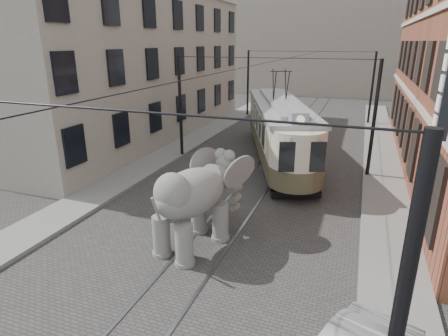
% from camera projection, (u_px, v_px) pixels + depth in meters
% --- Properties ---
extents(ground, '(120.00, 120.00, 0.00)m').
position_uv_depth(ground, '(238.00, 207.00, 16.12)').
color(ground, '#3E3B39').
extents(tram_rails, '(1.54, 80.00, 0.02)m').
position_uv_depth(tram_rails, '(238.00, 207.00, 16.11)').
color(tram_rails, slate).
rests_on(tram_rails, ground).
extents(sidewalk_right, '(2.00, 60.00, 0.15)m').
position_uv_depth(sidewalk_right, '(389.00, 229.00, 14.13)').
color(sidewalk_right, slate).
rests_on(sidewalk_right, ground).
extents(sidewalk_left, '(2.00, 60.00, 0.15)m').
position_uv_depth(sidewalk_left, '(111.00, 187.00, 18.21)').
color(sidewalk_left, slate).
rests_on(sidewalk_left, ground).
extents(stucco_building, '(7.00, 24.00, 10.00)m').
position_uv_depth(stucco_building, '(137.00, 67.00, 26.98)').
color(stucco_building, gray).
rests_on(stucco_building, ground).
extents(distant_block, '(28.00, 10.00, 14.00)m').
position_uv_depth(distant_block, '(333.00, 39.00, 49.42)').
color(distant_block, gray).
rests_on(distant_block, ground).
extents(catenary, '(11.00, 30.20, 6.00)m').
position_uv_depth(catenary, '(264.00, 117.00, 19.66)').
color(catenary, black).
rests_on(catenary, ground).
extents(tram, '(7.05, 13.24, 5.20)m').
position_uv_depth(tram, '(279.00, 116.00, 22.16)').
color(tram, beige).
rests_on(tram, ground).
extents(elephant, '(4.00, 5.61, 3.10)m').
position_uv_depth(elephant, '(191.00, 206.00, 12.58)').
color(elephant, slate).
rests_on(elephant, ground).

